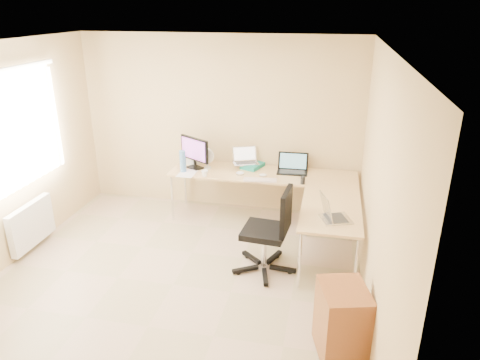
% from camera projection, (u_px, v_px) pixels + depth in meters
% --- Properties ---
extents(floor, '(4.50, 4.50, 0.00)m').
position_uv_depth(floor, '(173.00, 285.00, 5.05)').
color(floor, tan).
rests_on(floor, ground).
extents(ceiling, '(4.50, 4.50, 0.00)m').
position_uv_depth(ceiling, '(157.00, 47.00, 4.09)').
color(ceiling, white).
rests_on(ceiling, ground).
extents(wall_back, '(4.50, 0.00, 4.50)m').
position_uv_depth(wall_back, '(220.00, 124.00, 6.62)').
color(wall_back, tan).
rests_on(wall_back, ground).
extents(wall_front, '(4.50, 0.00, 4.50)m').
position_uv_depth(wall_front, '(24.00, 320.00, 2.53)').
color(wall_front, tan).
rests_on(wall_front, ground).
extents(wall_right, '(0.00, 4.50, 4.50)m').
position_uv_depth(wall_right, '(377.00, 195.00, 4.17)').
color(wall_right, tan).
rests_on(wall_right, ground).
extents(desk_main, '(2.65, 0.70, 0.73)m').
position_uv_depth(desk_main, '(262.00, 196.00, 6.46)').
color(desk_main, tan).
rests_on(desk_main, ground).
extents(desk_return, '(0.70, 1.30, 0.73)m').
position_uv_depth(desk_return, '(329.00, 236.00, 5.37)').
color(desk_return, tan).
rests_on(desk_return, ground).
extents(monitor, '(0.56, 0.43, 0.47)m').
position_uv_depth(monitor, '(195.00, 153.00, 6.43)').
color(monitor, black).
rests_on(monitor, desk_main).
extents(book_stack, '(0.35, 0.40, 0.06)m').
position_uv_depth(book_stack, '(253.00, 166.00, 6.53)').
color(book_stack, '#127366').
rests_on(book_stack, desk_main).
extents(laptop_center, '(0.44, 0.40, 0.23)m').
position_uv_depth(laptop_center, '(246.00, 156.00, 6.50)').
color(laptop_center, silver).
rests_on(laptop_center, desk_main).
extents(laptop_black, '(0.44, 0.33, 0.27)m').
position_uv_depth(laptop_black, '(293.00, 164.00, 6.30)').
color(laptop_black, black).
rests_on(laptop_black, desk_main).
extents(keyboard, '(0.46, 0.17, 0.02)m').
position_uv_depth(keyboard, '(260.00, 180.00, 6.05)').
color(keyboard, beige).
rests_on(keyboard, desk_main).
extents(mouse, '(0.13, 0.10, 0.04)m').
position_uv_depth(mouse, '(263.00, 175.00, 6.19)').
color(mouse, silver).
rests_on(mouse, desk_main).
extents(mug, '(0.10, 0.10, 0.09)m').
position_uv_depth(mug, '(205.00, 173.00, 6.19)').
color(mug, white).
rests_on(mug, desk_main).
extents(cd_stack, '(0.13, 0.13, 0.03)m').
position_uv_depth(cd_stack, '(240.00, 174.00, 6.26)').
color(cd_stack, '#BBBBBB').
rests_on(cd_stack, desk_main).
extents(water_bottle, '(0.10, 0.10, 0.31)m').
position_uv_depth(water_bottle, '(183.00, 161.00, 6.32)').
color(water_bottle, '#4C7FB6').
rests_on(water_bottle, desk_main).
extents(papers, '(0.24, 0.33, 0.01)m').
position_uv_depth(papers, '(187.00, 173.00, 6.30)').
color(papers, white).
rests_on(papers, desk_main).
extents(white_box, '(0.29, 0.24, 0.09)m').
position_uv_depth(white_box, '(192.00, 160.00, 6.70)').
color(white_box, silver).
rests_on(white_box, desk_main).
extents(desk_fan, '(0.25, 0.25, 0.29)m').
position_uv_depth(desk_fan, '(207.00, 159.00, 6.46)').
color(desk_fan, silver).
rests_on(desk_fan, desk_main).
extents(black_cup, '(0.07, 0.07, 0.10)m').
position_uv_depth(black_cup, '(303.00, 180.00, 5.92)').
color(black_cup, black).
rests_on(black_cup, desk_main).
extents(laptop_return, '(0.45, 0.41, 0.25)m').
position_uv_depth(laptop_return, '(336.00, 209.00, 4.92)').
color(laptop_return, '#BCBCBC').
rests_on(laptop_return, desk_return).
extents(office_chair, '(0.69, 0.69, 1.07)m').
position_uv_depth(office_chair, '(264.00, 232.00, 5.17)').
color(office_chair, black).
rests_on(office_chair, ground).
extents(cabinet, '(0.51, 0.58, 0.68)m').
position_uv_depth(cabinet, '(342.00, 321.00, 3.93)').
color(cabinet, brown).
rests_on(cabinet, ground).
extents(radiator, '(0.09, 0.80, 0.55)m').
position_uv_depth(radiator, '(31.00, 224.00, 5.67)').
color(radiator, white).
rests_on(radiator, ground).
extents(window, '(0.10, 1.80, 1.40)m').
position_uv_depth(window, '(12.00, 134.00, 5.23)').
color(window, white).
rests_on(window, wall_left).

